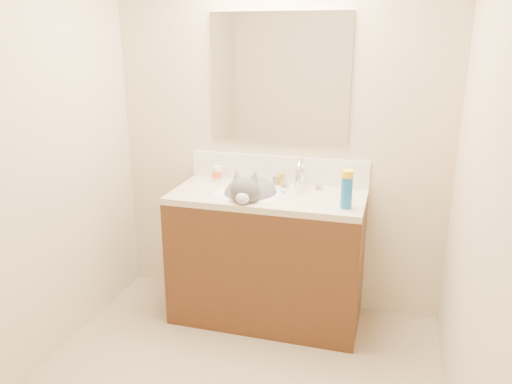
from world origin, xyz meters
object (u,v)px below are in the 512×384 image
Objects in this scene: vanity_cabinet at (267,260)px; pill_bottle at (217,173)px; spray_can at (346,193)px; cat at (250,196)px; faucet at (301,177)px; basin at (248,204)px; silver_jar at (276,180)px; amber_bottle at (282,180)px.

pill_bottle reaches higher than vanity_cabinet.
cat is at bearing 169.96° from spray_can.
faucet is at bearing 25.10° from cat.
basin is (-0.12, -0.03, 0.38)m from vanity_cabinet.
basin is at bearing -37.78° from pill_bottle.
basin is 0.91× the size of cat.
faucet is 1.57× the size of spray_can.
faucet is 2.78× the size of pill_bottle.
silver_jar is 0.05m from amber_bottle.
amber_bottle is at bearing 144.31° from spray_can.
amber_bottle is at bearing 51.37° from basin.
cat is (-0.10, -0.03, 0.44)m from vanity_cabinet.
vanity_cabinet is 13.55× the size of amber_bottle.
vanity_cabinet is 0.52m from silver_jar.
silver_jar is at bearing 3.09° from pill_bottle.
faucet reaches higher than amber_bottle.
silver_jar is (0.12, 0.24, 0.10)m from basin.
silver_jar is 0.65× the size of amber_bottle.
cat is (-0.28, -0.17, -0.10)m from faucet.
cat is 4.89× the size of pill_bottle.
amber_bottle is (0.45, -0.00, -0.01)m from pill_bottle.
silver_jar reaches higher than basin.
faucet reaches higher than vanity_cabinet.
vanity_cabinet is 0.75m from spray_can.
spray_can is (0.50, -0.14, 0.54)m from vanity_cabinet.
vanity_cabinet is at bearing 14.04° from basin.
basin is at bearing 169.88° from spray_can.
faucet reaches higher than basin.
vanity_cabinet is 0.40m from basin.
basin is at bearing -128.63° from amber_bottle.
pill_bottle is at bearing 175.18° from faucet.
pill_bottle reaches higher than silver_jar.
faucet is at bearing 37.29° from vanity_cabinet.
silver_jar reaches higher than vanity_cabinet.
basin is 4.47× the size of pill_bottle.
faucet reaches higher than silver_jar.
pill_bottle reaches higher than amber_bottle.
spray_can is (0.32, -0.28, 0.00)m from faucet.
vanity_cabinet is 0.58m from faucet.
spray_can is at bearing -35.21° from silver_jar.
faucet is 0.20m from silver_jar.
pill_bottle is (-0.28, 0.22, 0.12)m from basin.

